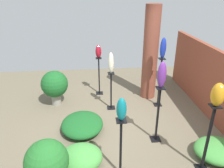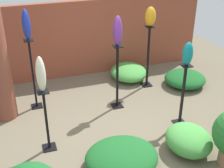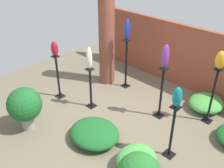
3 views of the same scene
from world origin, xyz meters
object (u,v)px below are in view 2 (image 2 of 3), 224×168
Objects in this scene: pedestal_cobalt at (33,78)px; pedestal_ivory at (47,124)px; pedestal_amber at (148,59)px; art_vase_teal at (188,54)px; art_vase_amber at (150,17)px; art_vase_cobalt at (26,25)px; pedestal_violet at (117,80)px; art_vase_ivory at (41,74)px; pedestal_teal at (182,98)px; art_vase_violet at (118,31)px.

pedestal_cobalt reaches higher than pedestal_ivory.
art_vase_teal is at bearing -91.12° from pedestal_amber.
pedestal_amber is at bearing 31.95° from pedestal_ivory.
art_vase_amber reaches higher than pedestal_cobalt.
art_vase_cobalt is at bearing 0.00° from pedestal_cobalt.
art_vase_amber is (2.27, 0.13, 0.86)m from pedestal_cobalt.
pedestal_violet is 3.18× the size of art_vase_amber.
art_vase_cobalt is at bearing -176.80° from art_vase_amber.
pedestal_cobalt reaches higher than pedestal_violet.
pedestal_amber is (2.27, 0.13, -0.02)m from pedestal_cobalt.
pedestal_ivory is 2.62× the size of art_vase_amber.
art_vase_ivory is (0.04, -1.26, -0.32)m from art_vase_cobalt.
art_vase_teal is 0.72× the size of art_vase_ivory.
pedestal_teal is 1.53m from art_vase_violet.
art_vase_violet reaches higher than art_vase_ivory.
art_vase_teal is (0.83, -0.85, -0.18)m from art_vase_violet.
art_vase_cobalt is at bearing 92.01° from art_vase_ivory.
art_vase_ivory is (-1.37, -0.80, -0.21)m from art_vase_violet.
pedestal_violet is 0.94× the size of pedestal_amber.
pedestal_teal is at bearing -30.27° from pedestal_cobalt.
pedestal_violet is at bearing -18.01° from art_vase_cobalt.
art_vase_amber is at bearing 31.95° from pedestal_ivory.
pedestal_cobalt is 3.48× the size of art_vase_teal.
pedestal_amber is (2.23, 1.39, 0.14)m from pedestal_ivory.
pedestal_cobalt is 2.60m from pedestal_teal.
art_vase_ivory is at bearing -87.99° from pedestal_cobalt.
art_vase_teal is (2.24, -1.31, -0.29)m from art_vase_cobalt.
art_vase_violet is at bearing 134.32° from art_vase_teal.
art_vase_teal is (0.83, -0.85, 0.72)m from pedestal_violet.
pedestal_ivory is at bearing -87.99° from pedestal_cobalt.
pedestal_ivory is at bearing 0.00° from art_vase_ivory.
art_vase_cobalt is (-1.41, 0.46, 1.02)m from pedestal_violet.
pedestal_cobalt is at bearing -176.80° from pedestal_amber.
art_vase_teal is at bearing -30.27° from art_vase_cobalt.
pedestal_amber is at bearing 3.20° from pedestal_cobalt.
pedestal_amber is at bearing 88.88° from art_vase_teal.
art_vase_amber reaches higher than pedestal_ivory.
pedestal_amber is at bearing 34.36° from art_vase_violet.
pedestal_violet is 1.10× the size of pedestal_teal.
art_vase_violet reaches higher than pedestal_amber.
art_vase_ivory is (-2.23, -1.39, 0.66)m from pedestal_amber.
art_vase_ivory reaches higher than pedestal_ivory.
pedestal_cobalt is 0.96m from art_vase_cobalt.
art_vase_ivory is at bearing 178.77° from pedestal_teal.
pedestal_amber is 2.48× the size of art_vase_violet.
art_vase_violet reaches higher than pedestal_cobalt.
pedestal_amber is (0.86, 0.59, 0.04)m from pedestal_violet.
pedestal_amber is 1.35m from art_vase_violet.
art_vase_violet reaches higher than pedestal_teal.
art_vase_amber is at bearing 3.20° from art_vase_cobalt.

